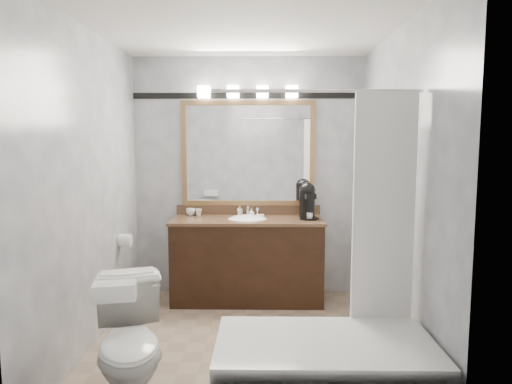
# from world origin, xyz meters

# --- Properties ---
(room) EXTENTS (2.42, 2.62, 2.52)m
(room) POSITION_xyz_m (0.00, 0.00, 1.25)
(room) COLOR #9E846B
(room) RESTS_ON ground
(vanity) EXTENTS (1.53, 0.58, 0.97)m
(vanity) POSITION_xyz_m (0.00, 1.02, 0.44)
(vanity) COLOR black
(vanity) RESTS_ON ground
(mirror) EXTENTS (1.40, 0.04, 1.10)m
(mirror) POSITION_xyz_m (0.00, 1.28, 1.50)
(mirror) COLOR #A4794A
(mirror) RESTS_ON room
(vanity_light_bar) EXTENTS (1.02, 0.14, 0.12)m
(vanity_light_bar) POSITION_xyz_m (0.00, 1.23, 2.13)
(vanity_light_bar) COLOR silver
(vanity_light_bar) RESTS_ON room
(accent_stripe) EXTENTS (2.40, 0.01, 0.06)m
(accent_stripe) POSITION_xyz_m (0.00, 1.29, 2.10)
(accent_stripe) COLOR black
(accent_stripe) RESTS_ON room
(bathtub) EXTENTS (1.30, 0.75, 1.96)m
(bathtub) POSITION_xyz_m (0.55, -0.90, 0.28)
(bathtub) COLOR white
(bathtub) RESTS_ON ground
(tp_roll) EXTENTS (0.11, 0.12, 0.12)m
(tp_roll) POSITION_xyz_m (-1.14, 0.66, 0.70)
(tp_roll) COLOR white
(tp_roll) RESTS_ON room
(toilet) EXTENTS (0.64, 0.85, 0.77)m
(toilet) POSITION_xyz_m (-0.65, -0.86, 0.38)
(toilet) COLOR white
(toilet) RESTS_ON ground
(tissue_box) EXTENTS (0.25, 0.17, 0.09)m
(tissue_box) POSITION_xyz_m (-0.65, -1.12, 0.81)
(tissue_box) COLOR white
(tissue_box) RESTS_ON toilet
(coffee_maker) EXTENTS (0.19, 0.24, 0.37)m
(coffee_maker) POSITION_xyz_m (0.61, 1.04, 1.04)
(coffee_maker) COLOR black
(coffee_maker) RESTS_ON vanity
(cup_left) EXTENTS (0.12, 0.12, 0.07)m
(cup_left) POSITION_xyz_m (-0.60, 1.21, 0.89)
(cup_left) COLOR white
(cup_left) RESTS_ON vanity
(cup_right) EXTENTS (0.10, 0.10, 0.07)m
(cup_right) POSITION_xyz_m (-0.52, 1.21, 0.88)
(cup_right) COLOR white
(cup_right) RESTS_ON vanity
(soap_bottle_a) EXTENTS (0.05, 0.05, 0.10)m
(soap_bottle_a) POSITION_xyz_m (-0.09, 1.23, 0.90)
(soap_bottle_a) COLOR white
(soap_bottle_a) RESTS_ON vanity
(soap_bottle_b) EXTENTS (0.08, 0.08, 0.08)m
(soap_bottle_b) POSITION_xyz_m (0.04, 1.15, 0.89)
(soap_bottle_b) COLOR white
(soap_bottle_b) RESTS_ON vanity
(soap_bar) EXTENTS (0.09, 0.07, 0.02)m
(soap_bar) POSITION_xyz_m (0.13, 1.13, 0.86)
(soap_bar) COLOR beige
(soap_bar) RESTS_ON vanity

